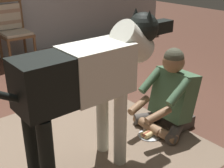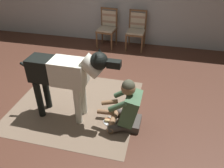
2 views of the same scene
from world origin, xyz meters
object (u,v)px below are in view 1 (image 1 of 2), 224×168
(dining_chair_right_of_pair, at_px, (13,28))
(hot_dog_on_plate, at_px, (149,134))
(large_dog, at_px, (90,76))
(person_sitting_on_floor, at_px, (170,97))

(dining_chair_right_of_pair, relative_size, hot_dog_on_plate, 4.54)
(dining_chair_right_of_pair, distance_m, large_dog, 3.08)
(large_dog, bearing_deg, person_sitting_on_floor, -0.60)
(dining_chair_right_of_pair, bearing_deg, person_sitting_on_floor, -84.14)
(person_sitting_on_floor, height_order, large_dog, large_dog)
(large_dog, relative_size, hot_dog_on_plate, 7.36)
(person_sitting_on_floor, height_order, hot_dog_on_plate, person_sitting_on_floor)
(dining_chair_right_of_pair, distance_m, person_sitting_on_floor, 3.03)
(dining_chair_right_of_pair, relative_size, person_sitting_on_floor, 1.17)
(person_sitting_on_floor, xyz_separation_m, large_dog, (-0.95, 0.01, 0.46))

